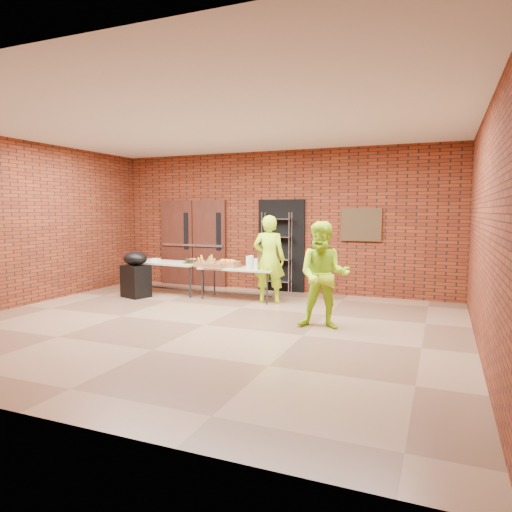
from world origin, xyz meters
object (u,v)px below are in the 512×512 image
Objects in this scene: wire_rack at (277,252)px; table_right at (239,270)px; covered_grill at (136,274)px; table_left at (167,264)px; coffee_dispenser at (269,257)px; volunteer_woman at (269,259)px; volunteer_man at (324,275)px.

wire_rack is 1.11× the size of table_right.
wire_rack is 1.86× the size of covered_grill.
coffee_dispenser is at bearing 7.84° from table_left.
table_right is 2.25m from covered_grill.
wire_rack is 1.28m from volunteer_woman.
covered_grill is 2.93m from volunteer_woman.
volunteer_woman reaches higher than volunteer_man.
volunteer_man reaches higher than table_left.
coffee_dispenser is 2.38m from volunteer_man.
table_left is 1.10× the size of table_right.
volunteer_man reaches higher than table_right.
wire_rack reaches higher than table_right.
wire_rack is 3.30m from volunteer_man.
wire_rack reaches higher than volunteer_man.
covered_grill reaches higher than table_right.
table_right is at bearing 32.99° from covered_grill.
wire_rack is at bearing 116.01° from volunteer_man.
covered_grill is at bearing -0.09° from volunteer_woman.
volunteer_man is at bearing -17.22° from table_left.
volunteer_woman reaches higher than coffee_dispenser.
coffee_dispenser is 0.28× the size of volunteer_man.
coffee_dispenser is (2.40, 0.10, 0.26)m from table_left.
coffee_dispenser is 0.25m from volunteer_woman.
volunteer_woman is (2.86, 0.50, 0.39)m from covered_grill.
coffee_dispenser is at bearing 125.36° from volunteer_man.
table_left is 1.02× the size of volunteer_woman.
covered_grill is (-2.76, -0.73, -0.42)m from coffee_dispenser.
covered_grill is at bearing -114.15° from table_left.
table_left is 4.33m from volunteer_man.
table_right is at bearing -104.04° from wire_rack.
wire_rack is 2.49m from table_left.
covered_grill is 4.49m from volunteer_man.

